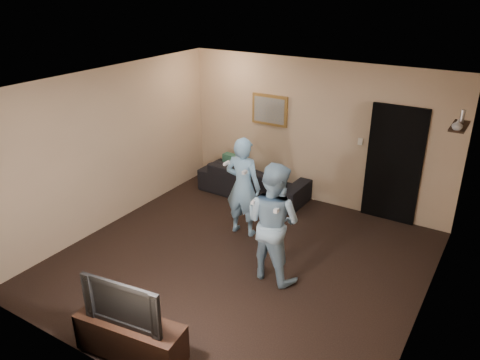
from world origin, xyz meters
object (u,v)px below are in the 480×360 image
Objects in this scene: wii_player_left at (243,187)px; sofa at (254,180)px; television at (127,300)px; tv_console at (131,337)px; wii_player_right at (273,222)px.

sofa is at bearing 113.43° from wii_player_left.
wii_player_left is at bearing 114.45° from sofa.
wii_player_left is (-0.39, 2.98, 0.07)m from television.
tv_console is 0.76× the size of wii_player_left.
wii_player_left is at bearing 89.91° from television.
wii_player_left is at bearing 89.91° from tv_console.
tv_console is 0.49m from television.
sofa is 2.18× the size of television.
television is (0.96, -4.31, 0.44)m from sofa.
wii_player_left is 0.97× the size of wii_player_right.
sofa is 1.23× the size of wii_player_right.
wii_player_right is at bearing 67.39° from tv_console.
wii_player_right reaches higher than tv_console.
tv_console is 0.73× the size of wii_player_right.
wii_player_left reaches higher than sofa.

